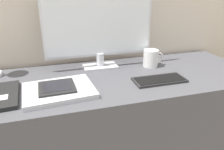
# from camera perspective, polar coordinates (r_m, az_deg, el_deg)

# --- Properties ---
(desk) EXTENTS (1.52, 0.56, 0.72)m
(desk) POSITION_cam_1_polar(r_m,az_deg,el_deg) (1.34, 1.35, -14.80)
(desk) COLOR #4C4C51
(desk) RESTS_ON ground_plane
(monitor) EXTENTS (0.61, 0.11, 0.47)m
(monitor) POSITION_cam_1_polar(r_m,az_deg,el_deg) (1.22, -3.37, 13.17)
(monitor) COLOR silver
(monitor) RESTS_ON desk
(keyboard) EXTENTS (0.26, 0.12, 0.01)m
(keyboard) POSITION_cam_1_polar(r_m,az_deg,el_deg) (1.13, 12.27, -1.23)
(keyboard) COLOR #282828
(keyboard) RESTS_ON desk
(laptop) EXTENTS (0.33, 0.27, 0.02)m
(laptop) POSITION_cam_1_polar(r_m,az_deg,el_deg) (1.01, -13.71, -3.94)
(laptop) COLOR #BCBCC1
(laptop) RESTS_ON desk
(ereader) EXTENTS (0.16, 0.16, 0.01)m
(ereader) POSITION_cam_1_polar(r_m,az_deg,el_deg) (1.01, -14.23, -3.07)
(ereader) COLOR black
(ereader) RESTS_ON laptop
(coffee_mug) EXTENTS (0.12, 0.09, 0.10)m
(coffee_mug) POSITION_cam_1_polar(r_m,az_deg,el_deg) (1.31, 10.19, 4.38)
(coffee_mug) COLOR white
(coffee_mug) RESTS_ON desk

